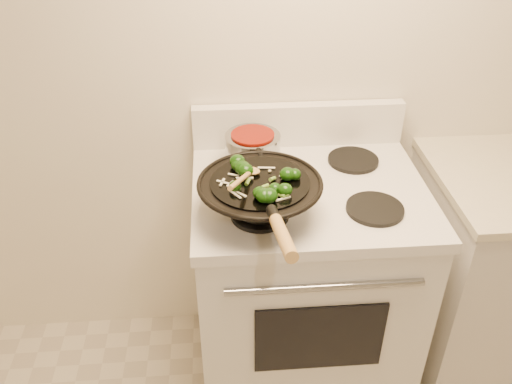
{
  "coord_description": "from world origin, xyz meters",
  "views": [
    {
      "loc": [
        -0.43,
        -0.32,
        1.91
      ],
      "look_at": [
        -0.33,
        1.0,
        1.02
      ],
      "focal_mm": 38.0,
      "sensor_mm": 36.0,
      "label": 1
    }
  ],
  "objects": [
    {
      "name": "saucepan",
      "position": [
        -0.31,
        1.32,
        0.99
      ],
      "size": [
        0.19,
        0.31,
        0.11
      ],
      "color": "gray",
      "rests_on": "stove"
    },
    {
      "name": "wok",
      "position": [
        -0.31,
        1.02,
        1.0
      ],
      "size": [
        0.38,
        0.62,
        0.2
      ],
      "color": "black",
      "rests_on": "stove"
    },
    {
      "name": "wooden_spoon",
      "position": [
        -0.36,
        1.0,
        1.08
      ],
      "size": [
        0.11,
        0.25,
        0.1
      ],
      "color": "#AF8545",
      "rests_on": "wok"
    },
    {
      "name": "stove",
      "position": [
        -0.13,
        1.17,
        0.47
      ],
      "size": [
        0.78,
        0.67,
        1.08
      ],
      "color": "white",
      "rests_on": "ground"
    },
    {
      "name": "stirfry",
      "position": [
        -0.32,
        1.0,
        1.06
      ],
      "size": [
        0.25,
        0.24,
        0.04
      ],
      "color": "#103207",
      "rests_on": "wok"
    }
  ]
}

